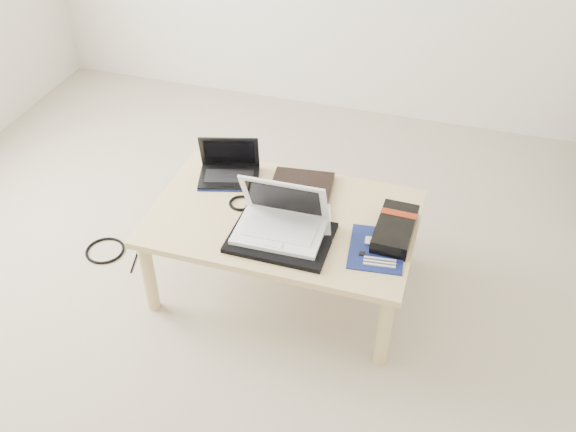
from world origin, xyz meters
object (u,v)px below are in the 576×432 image
(coffee_table, at_px, (283,224))
(netbook, at_px, (229,169))
(gpu_box, at_px, (395,229))
(white_laptop, at_px, (281,220))

(coffee_table, distance_m, netbook, 0.38)
(coffee_table, xyz_separation_m, netbook, (-0.31, 0.20, 0.09))
(coffee_table, relative_size, gpu_box, 3.77)
(coffee_table, bearing_deg, gpu_box, 1.54)
(coffee_table, bearing_deg, white_laptop, -76.80)
(white_laptop, bearing_deg, netbook, 138.11)
(coffee_table, relative_size, white_laptop, 3.13)
(netbook, bearing_deg, white_laptop, -41.89)
(white_laptop, xyz_separation_m, gpu_box, (0.44, 0.12, -0.04))
(netbook, height_order, white_laptop, white_laptop)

